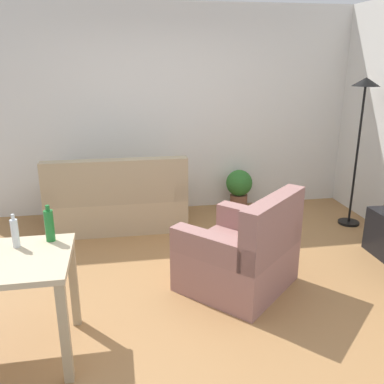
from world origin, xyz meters
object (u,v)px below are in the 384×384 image
(couch, at_px, (118,203))
(potted_plant, at_px, (239,187))
(bottle_clear, at_px, (15,233))
(armchair, at_px, (242,255))
(torchiere_lamp, at_px, (362,112))
(bottle_green, at_px, (49,225))

(couch, xyz_separation_m, potted_plant, (1.65, 0.31, 0.02))
(bottle_clear, bearing_deg, armchair, 14.73)
(armchair, xyz_separation_m, bottle_clear, (-1.78, -0.47, 0.54))
(torchiere_lamp, distance_m, armchair, 2.44)
(potted_plant, bearing_deg, bottle_clear, -133.29)
(armchair, relative_size, bottle_clear, 5.09)
(bottle_green, bearing_deg, potted_plant, 48.74)
(armchair, bearing_deg, potted_plant, -148.71)
(potted_plant, distance_m, bottle_clear, 3.42)
(couch, bearing_deg, bottle_green, 77.84)
(torchiere_lamp, xyz_separation_m, armchair, (-1.79, -1.25, -1.09))
(potted_plant, relative_size, bottle_green, 2.12)
(bottle_clear, bearing_deg, potted_plant, 46.71)
(potted_plant, height_order, armchair, armchair)
(torchiere_lamp, bearing_deg, couch, 171.66)
(bottle_clear, xyz_separation_m, bottle_green, (0.22, 0.07, 0.01))
(couch, distance_m, potted_plant, 1.68)
(armchair, distance_m, bottle_clear, 1.92)
(potted_plant, distance_m, bottle_green, 3.22)
(torchiere_lamp, xyz_separation_m, potted_plant, (-1.25, 0.74, -1.08))
(couch, bearing_deg, bottle_clear, 72.75)
(torchiere_lamp, height_order, armchair, torchiere_lamp)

